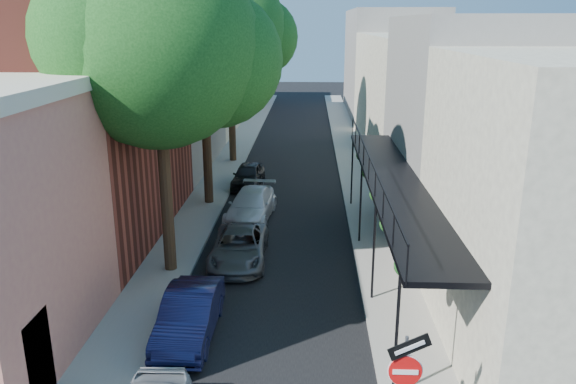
# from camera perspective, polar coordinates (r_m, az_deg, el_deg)

# --- Properties ---
(road_surface) EXTENTS (6.00, 64.00, 0.01)m
(road_surface) POSITION_cam_1_polar(r_m,az_deg,el_deg) (39.63, 0.45, 4.06)
(road_surface) COLOR black
(road_surface) RESTS_ON ground
(sidewalk_left) EXTENTS (2.00, 64.00, 0.12)m
(sidewalk_left) POSITION_cam_1_polar(r_m,az_deg,el_deg) (39.94, -5.31, 4.17)
(sidewalk_left) COLOR gray
(sidewalk_left) RESTS_ON ground
(sidewalk_right) EXTENTS (2.00, 64.00, 0.12)m
(sidewalk_right) POSITION_cam_1_polar(r_m,az_deg,el_deg) (39.70, 6.25, 4.07)
(sidewalk_right) COLOR gray
(sidewalk_right) RESTS_ON ground
(buildings_left) EXTENTS (10.10, 59.10, 12.00)m
(buildings_left) POSITION_cam_1_polar(r_m,az_deg,el_deg) (39.05, -13.61, 10.75)
(buildings_left) COLOR tan
(buildings_left) RESTS_ON ground
(buildings_right) EXTENTS (9.80, 55.00, 10.00)m
(buildings_right) POSITION_cam_1_polar(r_m,az_deg,el_deg) (39.15, 13.92, 9.99)
(buildings_right) COLOR beige
(buildings_right) RESTS_ON ground
(sign_post) EXTENTS (0.89, 0.17, 2.99)m
(sign_post) POSITION_cam_1_polar(r_m,az_deg,el_deg) (11.85, 11.82, -17.82)
(sign_post) COLOR #595B60
(sign_post) RESTS_ON ground
(oak_near) EXTENTS (7.48, 6.80, 11.42)m
(oak_near) POSITION_cam_1_polar(r_m,az_deg,el_deg) (19.47, -11.72, 14.00)
(oak_near) COLOR #301E13
(oak_near) RESTS_ON ground
(oak_mid) EXTENTS (6.60, 6.00, 10.20)m
(oak_mid) POSITION_cam_1_polar(r_m,az_deg,el_deg) (27.32, -7.72, 13.15)
(oak_mid) COLOR #301E13
(oak_mid) RESTS_ON ground
(oak_far) EXTENTS (7.70, 7.00, 11.90)m
(oak_far) POSITION_cam_1_polar(r_m,az_deg,el_deg) (36.21, -5.19, 15.97)
(oak_far) COLOR #301E13
(oak_far) RESTS_ON ground
(parked_car_b) EXTENTS (1.44, 4.12, 1.36)m
(parked_car_b) POSITION_cam_1_polar(r_m,az_deg,el_deg) (16.71, -9.99, -12.21)
(parked_car_b) COLOR #141740
(parked_car_b) RESTS_ON ground
(parked_car_c) EXTENTS (2.11, 4.43, 1.22)m
(parked_car_c) POSITION_cam_1_polar(r_m,az_deg,el_deg) (21.36, -4.98, -5.57)
(parked_car_c) COLOR #4E5055
(parked_car_c) RESTS_ON ground
(parked_car_d) EXTENTS (2.32, 4.82, 1.35)m
(parked_car_d) POSITION_cam_1_polar(r_m,az_deg,el_deg) (25.86, -3.77, -1.37)
(parked_car_d) COLOR silver
(parked_car_d) RESTS_ON ground
(parked_car_e) EXTENTS (1.77, 3.89, 1.30)m
(parked_car_e) POSITION_cam_1_polar(r_m,az_deg,el_deg) (31.13, -4.07, 1.71)
(parked_car_e) COLOR black
(parked_car_e) RESTS_ON ground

